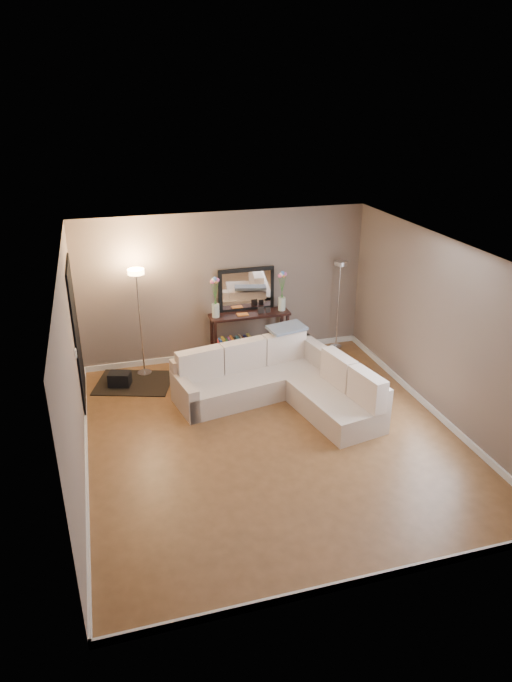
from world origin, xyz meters
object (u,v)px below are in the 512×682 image
object	(u,v)px
sectional_sofa	(281,382)
floor_lamp_lit	(138,302)
floor_lamp_unlit	(339,288)
console_table	(245,334)

from	to	relation	value
sectional_sofa	floor_lamp_lit	distance (m)	2.63
floor_lamp_unlit	sectional_sofa	bearing A→B (deg)	-135.17
sectional_sofa	floor_lamp_lit	size ratio (longest dim) A/B	1.52
console_table	floor_lamp_lit	distance (m)	1.96
floor_lamp_unlit	console_table	bearing A→B (deg)	-178.82
sectional_sofa	console_table	world-z (taller)	console_table
sectional_sofa	console_table	bearing A→B (deg)	95.34
sectional_sofa	console_table	distance (m)	1.59
sectional_sofa	floor_lamp_unlit	world-z (taller)	floor_lamp_unlit
console_table	floor_lamp_unlit	bearing A→B (deg)	1.18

